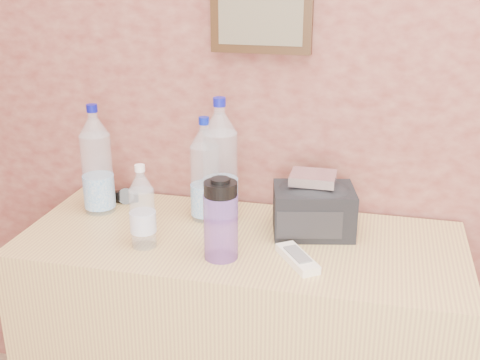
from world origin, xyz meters
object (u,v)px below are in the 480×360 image
object	(u,v)px
pet_small	(142,211)
nalgene_bottle	(221,219)
sunglasses	(116,197)
ac_remote	(297,259)
pet_large_c	(205,175)
toiletry_bag	(314,208)
dresser	(241,353)
pet_large_a	(97,165)
foil_packet	(313,178)
pet_large_b	(220,167)

from	to	relation	value
pet_small	nalgene_bottle	bearing A→B (deg)	-3.64
pet_small	nalgene_bottle	distance (m)	0.23
sunglasses	ac_remote	distance (m)	0.69
sunglasses	ac_remote	world-z (taller)	sunglasses
pet_large_c	toiletry_bag	bearing A→B (deg)	-4.29
nalgene_bottle	ac_remote	xyz separation A→B (m)	(0.20, 0.02, -0.10)
dresser	pet_large_c	world-z (taller)	pet_large_c
pet_large_c	nalgene_bottle	distance (m)	0.26
pet_large_a	nalgene_bottle	distance (m)	0.50
pet_small	foil_packet	xyz separation A→B (m)	(0.44, 0.20, 0.06)
pet_large_c	pet_small	size ratio (longest dim) A/B	1.34
pet_small	toiletry_bag	world-z (taller)	pet_small
ac_remote	dresser	bearing A→B (deg)	-155.61
pet_large_c	dresser	bearing A→B (deg)	-39.40
pet_large_b	sunglasses	distance (m)	0.40
ac_remote	foil_packet	distance (m)	0.25
foil_packet	nalgene_bottle	bearing A→B (deg)	-135.22
pet_small	pet_large_a	bearing A→B (deg)	139.01
pet_large_b	pet_large_c	size ratio (longest dim) A/B	1.19
pet_large_b	nalgene_bottle	bearing A→B (deg)	-74.52
dresser	sunglasses	bearing A→B (deg)	160.12
pet_large_a	ac_remote	xyz separation A→B (m)	(0.66, -0.20, -0.14)
pet_small	foil_packet	distance (m)	0.49
nalgene_bottle	sunglasses	xyz separation A→B (m)	(-0.43, 0.29, -0.09)
pet_large_a	pet_large_c	xyz separation A→B (m)	(0.34, 0.02, -0.01)
nalgene_bottle	dresser	bearing A→B (deg)	79.05
pet_large_c	toiletry_bag	size ratio (longest dim) A/B	1.40
pet_large_a	toiletry_bag	size ratio (longest dim) A/B	1.51
pet_large_c	pet_small	bearing A→B (deg)	-117.02
toiletry_bag	foil_packet	world-z (taller)	foil_packet
dresser	foil_packet	distance (m)	0.60
foil_packet	pet_small	bearing A→B (deg)	-155.77
toiletry_bag	foil_packet	size ratio (longest dim) A/B	1.80
pet_large_c	pet_large_a	bearing A→B (deg)	-176.04
nalgene_bottle	pet_large_b	bearing A→B (deg)	105.48
pet_large_c	ac_remote	xyz separation A→B (m)	(0.32, -0.22, -0.13)
dresser	pet_large_a	distance (m)	0.73
dresser	pet_small	xyz separation A→B (m)	(-0.25, -0.11, 0.50)
pet_large_c	pet_small	world-z (taller)	pet_large_c
nalgene_bottle	ac_remote	world-z (taller)	nalgene_bottle
dresser	pet_large_b	size ratio (longest dim) A/B	3.33
pet_large_c	foil_packet	size ratio (longest dim) A/B	2.53
dresser	ac_remote	xyz separation A→B (m)	(0.18, -0.11, 0.41)
pet_large_b	pet_small	xyz separation A→B (m)	(-0.16, -0.23, -0.06)
nalgene_bottle	ac_remote	size ratio (longest dim) A/B	1.37
pet_large_b	nalgene_bottle	xyz separation A→B (m)	(0.07, -0.24, -0.06)
pet_large_c	sunglasses	bearing A→B (deg)	170.56
sunglasses	pet_large_c	bearing A→B (deg)	-26.58
ac_remote	pet_large_b	bearing A→B (deg)	-164.56
pet_large_a	foil_packet	distance (m)	0.67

